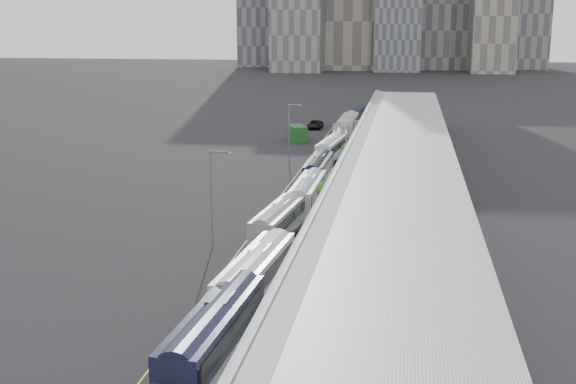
% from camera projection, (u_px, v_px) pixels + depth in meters
% --- Properties ---
extents(sidewalk, '(10.00, 170.00, 0.12)m').
position_uv_depth(sidewalk, '(359.00, 226.00, 75.65)').
color(sidewalk, gray).
rests_on(sidewalk, ground).
extents(lane_line, '(0.12, 160.00, 0.02)m').
position_uv_depth(lane_line, '(261.00, 222.00, 77.35)').
color(lane_line, gold).
rests_on(lane_line, ground).
extents(depot, '(12.45, 160.40, 7.20)m').
position_uv_depth(depot, '(398.00, 196.00, 74.22)').
color(depot, gray).
rests_on(depot, ground).
extents(bus_1, '(3.58, 13.73, 3.97)m').
position_uv_depth(bus_1, '(215.00, 341.00, 44.63)').
color(bus_1, black).
rests_on(bus_1, ground).
extents(bus_2, '(3.86, 13.69, 3.95)m').
position_uv_depth(bus_2, '(256.00, 281.00, 54.94)').
color(bus_2, silver).
rests_on(bus_2, ground).
extents(bus_3, '(3.73, 12.53, 3.61)m').
position_uv_depth(bus_3, '(279.00, 225.00, 70.59)').
color(bus_3, slate).
rests_on(bus_3, ground).
extents(bus_4, '(2.88, 12.93, 3.77)m').
position_uv_depth(bus_4, '(308.00, 197.00, 81.70)').
color(bus_4, '#A4A6AD').
rests_on(bus_4, ground).
extents(bus_5, '(2.78, 12.43, 3.62)m').
position_uv_depth(bus_5, '(318.00, 172.00, 95.68)').
color(bus_5, black).
rests_on(bus_5, ground).
extents(bus_6, '(3.64, 12.43, 3.58)m').
position_uv_depth(bus_6, '(331.00, 151.00, 111.60)').
color(bus_6, silver).
rests_on(bus_6, ground).
extents(bus_7, '(3.67, 12.36, 3.56)m').
position_uv_depth(bus_7, '(340.00, 139.00, 123.84)').
color(bus_7, slate).
rests_on(bus_7, ground).
extents(bus_8, '(3.08, 13.91, 4.06)m').
position_uv_depth(bus_8, '(348.00, 127.00, 135.92)').
color(bus_8, silver).
rests_on(bus_8, ground).
extents(bus_9, '(3.25, 13.03, 3.77)m').
position_uv_depth(bus_9, '(355.00, 117.00, 150.95)').
color(bus_9, '#161E31').
rests_on(bus_9, ground).
extents(tree_1, '(1.61, 1.61, 3.80)m').
position_uv_depth(tree_1, '(300.00, 265.00, 54.61)').
color(tree_1, black).
rests_on(tree_1, ground).
extents(tree_2, '(2.27, 2.27, 4.60)m').
position_uv_depth(tree_2, '(329.00, 190.00, 76.95)').
color(tree_2, black).
rests_on(tree_2, ground).
extents(tree_3, '(2.03, 2.03, 4.40)m').
position_uv_depth(tree_3, '(351.00, 148.00, 103.11)').
color(tree_3, black).
rests_on(tree_3, ground).
extents(tree_4, '(1.69, 1.69, 4.72)m').
position_uv_depth(tree_4, '(360.00, 129.00, 119.00)').
color(tree_4, black).
rests_on(tree_4, ground).
extents(street_lamp_near, '(2.04, 0.22, 9.39)m').
position_uv_depth(street_lamp_near, '(213.00, 193.00, 67.32)').
color(street_lamp_near, '#59595E').
rests_on(street_lamp_near, ground).
extents(street_lamp_far, '(2.04, 0.22, 8.72)m').
position_uv_depth(street_lamp_far, '(290.00, 128.00, 111.37)').
color(street_lamp_far, '#59595E').
rests_on(street_lamp_far, ground).
extents(shipping_container, '(4.52, 6.12, 2.83)m').
position_uv_depth(shipping_container, '(297.00, 133.00, 130.28)').
color(shipping_container, '#164819').
rests_on(shipping_container, ground).
extents(suv, '(2.86, 6.06, 1.67)m').
position_uv_depth(suv, '(315.00, 125.00, 145.78)').
color(suv, black).
rests_on(suv, ground).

